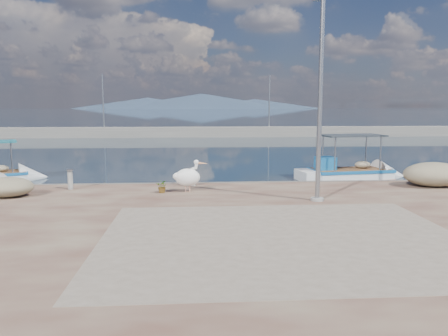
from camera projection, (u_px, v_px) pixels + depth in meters
ground at (232, 225)px, 13.82m from camera, size 1400.00×1400.00×0.00m
quay at (261, 302)px, 7.86m from camera, size 44.00×22.00×0.50m
quay_patch at (282, 238)px, 10.85m from camera, size 9.00×7.00×0.01m
breakwater at (204, 132)px, 53.24m from camera, size 120.00×2.20×7.50m
mountains at (198, 102)px, 654.79m from camera, size 370.00×280.00×22.00m
boat_right at (349, 175)px, 22.45m from camera, size 5.80×2.60×2.69m
pelican at (188, 177)px, 16.59m from camera, size 1.26×0.59×1.24m
lamp_post at (320, 105)px, 14.68m from camera, size 0.44×0.96×7.00m
bollard_near at (193, 176)px, 17.89m from camera, size 0.24×0.24×0.74m
bollard_far at (70, 178)px, 17.14m from camera, size 0.26×0.26×0.79m
potted_plant at (162, 186)px, 16.45m from camera, size 0.54×0.50×0.49m
net_pile_b at (7, 187)px, 15.71m from camera, size 1.83×1.42×0.71m
net_pile_c at (434, 174)px, 17.77m from camera, size 2.50×1.79×0.98m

